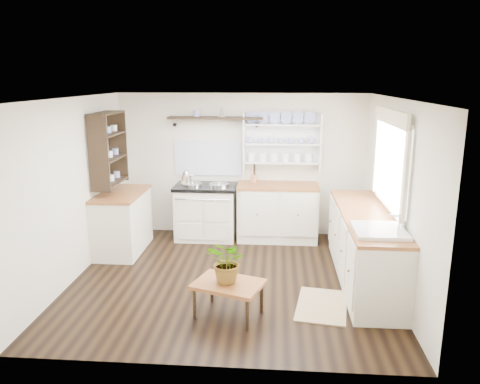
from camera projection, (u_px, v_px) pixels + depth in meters
name	position (u px, v px, depth m)	size (l,w,h in m)	color
floor	(230.00, 279.00, 6.06)	(4.00, 3.80, 0.01)	black
wall_back	(241.00, 165.00, 7.62)	(4.00, 0.02, 2.30)	silver
wall_right	(395.00, 196.00, 5.63)	(0.02, 3.80, 2.30)	silver
wall_left	(73.00, 190.00, 5.93)	(0.02, 3.80, 2.30)	silver
ceiling	(229.00, 98.00, 5.51)	(4.00, 3.80, 0.01)	white
window	(390.00, 160.00, 5.68)	(0.08, 1.55, 1.22)	white
aga_cooker	(206.00, 211.00, 7.51)	(0.98, 0.68, 0.90)	#F0E6D0
back_cabinets	(277.00, 211.00, 7.45)	(1.27, 0.63, 0.90)	silver
right_cabinets	(364.00, 246.00, 5.91)	(0.62, 2.43, 0.90)	silver
belfast_sink	(379.00, 241.00, 5.11)	(0.55, 0.60, 0.45)	white
left_cabinets	(122.00, 221.00, 6.95)	(0.62, 1.13, 0.90)	silver
plate_rack	(282.00, 141.00, 7.44)	(1.20, 0.22, 0.90)	white
high_shelf	(216.00, 119.00, 7.35)	(1.50, 0.29, 0.16)	black
left_shelving	(108.00, 148.00, 6.70)	(0.28, 0.80, 1.05)	black
kettle	(186.00, 177.00, 7.28)	(0.17, 0.17, 0.20)	silver
utensil_crock	(254.00, 179.00, 7.43)	(0.11, 0.11, 0.12)	#AE6840
center_table	(228.00, 286.00, 5.05)	(0.84, 0.72, 0.39)	brown
potted_plant	(228.00, 262.00, 4.98)	(0.43, 0.37, 0.48)	#3F7233
floor_rug	(322.00, 305.00, 5.33)	(0.55, 0.85, 0.02)	#A0855D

